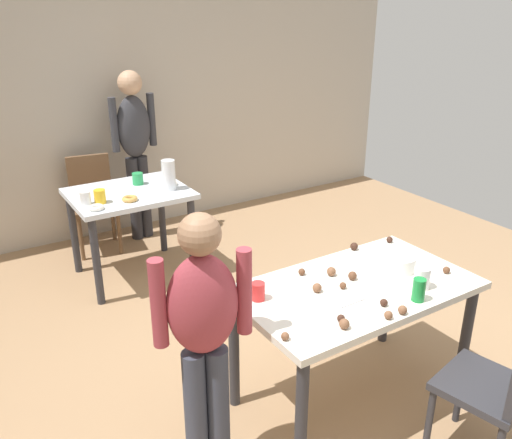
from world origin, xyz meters
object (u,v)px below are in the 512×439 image
dining_table_near (355,301)px  person_adult_far (135,140)px  person_girl_near (204,329)px  pitcher_far (169,175)px  dining_table_far (130,205)px  chair_near_table (502,383)px  soda_can (419,290)px  mixing_bowl (399,263)px  chair_far_table (93,197)px

dining_table_near → person_adult_far: size_ratio=0.81×
dining_table_near → person_adult_far: 2.90m
person_girl_near → pitcher_far: person_girl_near is taller
person_adult_far → dining_table_near: bearing=-86.9°
dining_table_far → dining_table_near: bearing=-76.9°
chair_near_table → soda_can: soda_can is taller
soda_can → mixing_bowl: bearing=60.4°
dining_table_near → chair_far_table: 2.95m
chair_near_table → person_girl_near: size_ratio=0.64×
dining_table_far → chair_far_table: bearing=97.7°
soda_can → pitcher_far: (-0.36, 2.30, 0.06)m
chair_near_table → pitcher_far: 2.82m
dining_table_near → chair_near_table: (0.27, -0.75, -0.16)m
dining_table_near → chair_near_table: chair_near_table is taller
chair_near_table → person_adult_far: size_ratio=0.54×
mixing_bowl → pitcher_far: pitcher_far is taller
pitcher_far → person_girl_near: bearing=-109.8°
dining_table_near → pitcher_far: (-0.20, 2.01, 0.22)m
person_girl_near → mixing_bowl: size_ratio=7.17×
chair_near_table → mixing_bowl: chair_near_table is taller
person_girl_near → person_adult_far: size_ratio=0.85×
dining_table_far → person_adult_far: bearing=64.6°
dining_table_near → pitcher_far: bearing=95.7°
dining_table_near → chair_near_table: bearing=-70.4°
dining_table_far → pitcher_far: 0.41m
chair_near_table → person_adult_far: person_adult_far is taller
person_girl_near → pitcher_far: bearing=70.2°
chair_far_table → mixing_bowl: bearing=-72.1°
dining_table_far → chair_far_table: size_ratio=1.06×
dining_table_near → soda_can: soda_can is taller
chair_near_table → chair_far_table: (-0.86, 3.63, 0.00)m
dining_table_far → soda_can: (0.66, -2.44, 0.18)m
chair_far_table → dining_table_near: bearing=-78.3°
person_adult_far → mixing_bowl: size_ratio=8.43×
dining_table_far → person_adult_far: 0.88m
person_adult_far → soda_can: 3.18m
dining_table_far → mixing_bowl: size_ratio=4.83×
dining_table_far → chair_near_table: chair_near_table is taller
person_girl_near → dining_table_far: bearing=78.7°
dining_table_far → person_girl_near: bearing=-101.3°
dining_table_near → person_girl_near: size_ratio=0.95×
person_adult_far → soda_can: size_ratio=13.19×
chair_near_table → soda_can: (-0.11, 0.46, 0.31)m
pitcher_far → dining_table_far: bearing=154.8°
chair_near_table → chair_far_table: 3.73m
chair_far_table → person_adult_far: 0.65m
person_girl_near → person_adult_far: person_adult_far is taller
dining_table_near → chair_far_table: size_ratio=1.49×
dining_table_near → soda_can: (0.16, -0.29, 0.16)m
mixing_bowl → pitcher_far: (-0.53, 2.00, 0.08)m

